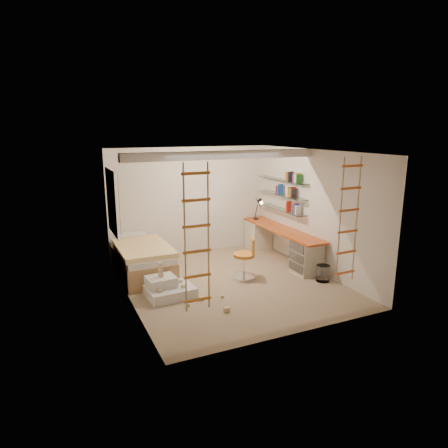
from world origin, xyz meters
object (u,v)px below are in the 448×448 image
desk (281,243)px  play_platform (168,289)px  swivel_chair (245,263)px  bed (142,259)px

desk → play_platform: (-3.05, -0.98, -0.26)m
swivel_chair → play_platform: swivel_chair is taller
bed → play_platform: bed is taller
bed → swivel_chair: (1.87, -1.11, -0.01)m
bed → swivel_chair: swivel_chair is taller
desk → bed: size_ratio=1.40×
desk → bed: bearing=173.5°
swivel_chair → bed: bearing=149.4°
desk → swivel_chair: 1.52m
play_platform → swivel_chair: bearing=7.9°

